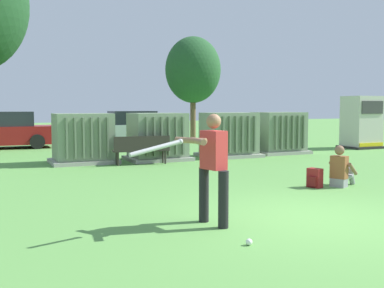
# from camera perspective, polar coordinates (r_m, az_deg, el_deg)

# --- Properties ---
(ground_plane) EXTENTS (96.00, 96.00, 0.00)m
(ground_plane) POSITION_cam_1_polar(r_m,az_deg,el_deg) (8.02, 15.23, -8.85)
(ground_plane) COLOR #5B9947
(transformer_west) EXTENTS (2.10, 1.70, 1.62)m
(transformer_west) POSITION_cam_1_polar(r_m,az_deg,el_deg) (15.47, -13.33, 0.61)
(transformer_west) COLOR #9E9B93
(transformer_west) RESTS_ON ground
(transformer_mid_west) EXTENTS (2.10, 1.70, 1.62)m
(transformer_mid_west) POSITION_cam_1_polar(r_m,az_deg,el_deg) (15.90, -4.29, 0.84)
(transformer_mid_west) COLOR #9E9B93
(transformer_mid_west) RESTS_ON ground
(transformer_mid_east) EXTENTS (2.10, 1.70, 1.62)m
(transformer_mid_east) POSITION_cam_1_polar(r_m,az_deg,el_deg) (17.00, 4.59, 1.08)
(transformer_mid_east) COLOR #9E9B93
(transformer_mid_east) RESTS_ON ground
(transformer_east) EXTENTS (2.10, 1.70, 1.62)m
(transformer_east) POSITION_cam_1_polar(r_m,az_deg,el_deg) (18.49, 10.64, 1.31)
(transformer_east) COLOR #9E9B93
(transformer_east) RESTS_ON ground
(generator_enclosure) EXTENTS (1.60, 1.40, 2.30)m
(generator_enclosure) POSITION_cam_1_polar(r_m,az_deg,el_deg) (21.72, 20.21, 2.51)
(generator_enclosure) COLOR #262626
(generator_enclosure) RESTS_ON ground
(park_bench) EXTENTS (1.83, 0.54, 0.92)m
(park_bench) POSITION_cam_1_polar(r_m,az_deg,el_deg) (14.70, -6.26, -0.48)
(park_bench) COLOR #2D2823
(park_bench) RESTS_ON ground
(batter) EXTENTS (1.61, 0.76, 1.74)m
(batter) POSITION_cam_1_polar(r_m,az_deg,el_deg) (7.13, 2.32, -2.40)
(batter) COLOR black
(batter) RESTS_ON ground
(sports_ball) EXTENTS (0.09, 0.09, 0.09)m
(sports_ball) POSITION_cam_1_polar(r_m,az_deg,el_deg) (6.34, 7.06, -11.94)
(sports_ball) COLOR white
(sports_ball) RESTS_ON ground
(seated_spectator) EXTENTS (0.79, 0.66, 0.96)m
(seated_spectator) POSITION_cam_1_polar(r_m,az_deg,el_deg) (11.23, 17.93, -3.11)
(seated_spectator) COLOR gray
(seated_spectator) RESTS_ON ground
(backpack) EXTENTS (0.33, 0.37, 0.44)m
(backpack) POSITION_cam_1_polar(r_m,az_deg,el_deg) (10.92, 14.91, -4.11)
(backpack) COLOR maroon
(backpack) RESTS_ON ground
(tree_center_left) EXTENTS (2.79, 2.79, 5.34)m
(tree_center_left) POSITION_cam_1_polar(r_m,az_deg,el_deg) (23.47, 0.12, 9.12)
(tree_center_left) COLOR brown
(tree_center_left) RESTS_ON ground
(parked_car_leftmost) EXTENTS (4.23, 1.98, 1.62)m
(parked_car_leftmost) POSITION_cam_1_polar(r_m,az_deg,el_deg) (21.88, -22.10, 1.46)
(parked_car_leftmost) COLOR maroon
(parked_car_leftmost) RESTS_ON ground
(parked_car_left_of_center) EXTENTS (4.23, 1.98, 1.62)m
(parked_car_left_of_center) POSITION_cam_1_polar(r_m,az_deg,el_deg) (22.77, -7.67, 1.88)
(parked_car_left_of_center) COLOR silver
(parked_car_left_of_center) RESTS_ON ground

